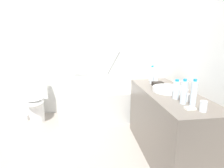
% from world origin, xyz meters
% --- Properties ---
extents(ground_plane, '(4.09, 4.09, 0.00)m').
position_xyz_m(ground_plane, '(0.00, 0.00, 0.00)').
color(ground_plane, '#9E9389').
extents(wall_back_tiled, '(3.49, 0.10, 2.38)m').
position_xyz_m(wall_back_tiled, '(0.00, 1.40, 1.19)').
color(wall_back_tiled, silver).
rests_on(wall_back_tiled, ground_plane).
extents(wall_right_mirror, '(0.10, 3.10, 2.38)m').
position_xyz_m(wall_right_mirror, '(1.60, 0.00, 1.19)').
color(wall_right_mirror, silver).
rests_on(wall_right_mirror, ground_plane).
extents(bathtub, '(1.69, 0.69, 1.24)m').
position_xyz_m(bathtub, '(0.66, 1.00, 0.29)').
color(bathtub, silver).
rests_on(bathtub, ground_plane).
extents(toilet, '(0.38, 0.53, 0.75)m').
position_xyz_m(toilet, '(-0.61, 1.02, 0.37)').
color(toilet, white).
rests_on(toilet, ground_plane).
extents(vanity_counter, '(0.56, 1.51, 0.84)m').
position_xyz_m(vanity_counter, '(1.27, -0.27, 0.42)').
color(vanity_counter, '#6B6056').
rests_on(vanity_counter, ground_plane).
extents(sink_basin, '(0.35, 0.35, 0.05)m').
position_xyz_m(sink_basin, '(1.25, -0.25, 0.86)').
color(sink_basin, white).
rests_on(sink_basin, vanity_counter).
extents(sink_faucet, '(0.10, 0.15, 0.06)m').
position_xyz_m(sink_faucet, '(1.46, -0.25, 0.86)').
color(sink_faucet, silver).
rests_on(sink_faucet, vanity_counter).
extents(water_bottle_0, '(0.06, 0.06, 0.26)m').
position_xyz_m(water_bottle_0, '(1.28, -0.74, 0.96)').
color(water_bottle_0, silver).
rests_on(water_bottle_0, vanity_counter).
extents(water_bottle_1, '(0.07, 0.07, 0.21)m').
position_xyz_m(water_bottle_1, '(1.22, -0.51, 0.93)').
color(water_bottle_1, silver).
rests_on(water_bottle_1, vanity_counter).
extents(water_bottle_2, '(0.06, 0.06, 0.25)m').
position_xyz_m(water_bottle_2, '(1.22, -0.67, 0.95)').
color(water_bottle_2, silver).
rests_on(water_bottle_2, vanity_counter).
extents(water_bottle_3, '(0.06, 0.06, 0.25)m').
position_xyz_m(water_bottle_3, '(1.21, 0.18, 0.96)').
color(water_bottle_3, silver).
rests_on(water_bottle_3, vanity_counter).
extents(drinking_glass_0, '(0.06, 0.06, 0.10)m').
position_xyz_m(drinking_glass_0, '(1.28, -0.88, 0.88)').
color(drinking_glass_0, white).
rests_on(drinking_glass_0, vanity_counter).
extents(drinking_glass_1, '(0.07, 0.07, 0.10)m').
position_xyz_m(drinking_glass_1, '(1.25, 0.33, 0.89)').
color(drinking_glass_1, white).
rests_on(drinking_glass_1, vanity_counter).
extents(drinking_glass_2, '(0.06, 0.06, 0.08)m').
position_xyz_m(drinking_glass_2, '(1.29, -0.60, 0.87)').
color(drinking_glass_2, white).
rests_on(drinking_glass_2, vanity_counter).
extents(drinking_glass_3, '(0.08, 0.08, 0.08)m').
position_xyz_m(drinking_glass_3, '(1.28, 0.23, 0.87)').
color(drinking_glass_3, white).
rests_on(drinking_glass_3, vanity_counter).
extents(amenity_basket, '(0.14, 0.10, 0.05)m').
position_xyz_m(amenity_basket, '(1.24, 0.04, 0.86)').
color(amenity_basket, '#2D2823').
rests_on(amenity_basket, vanity_counter).
extents(soap_dish, '(0.09, 0.06, 0.02)m').
position_xyz_m(soap_dish, '(1.20, -0.82, 0.85)').
color(soap_dish, white).
rests_on(soap_dish, vanity_counter).
extents(toilet_paper_roll, '(0.11, 0.11, 0.10)m').
position_xyz_m(toilet_paper_roll, '(-0.84, 1.06, 0.05)').
color(toilet_paper_roll, white).
rests_on(toilet_paper_roll, ground_plane).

